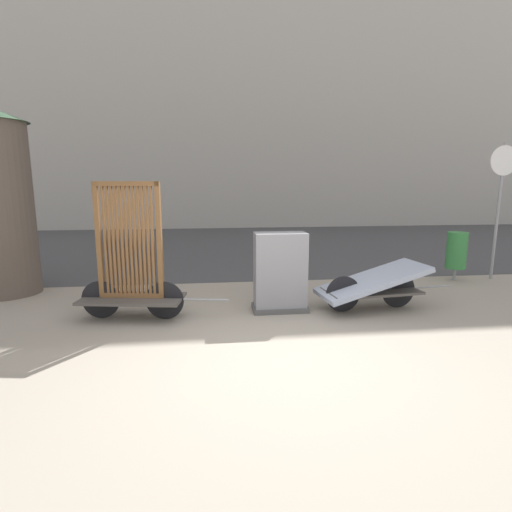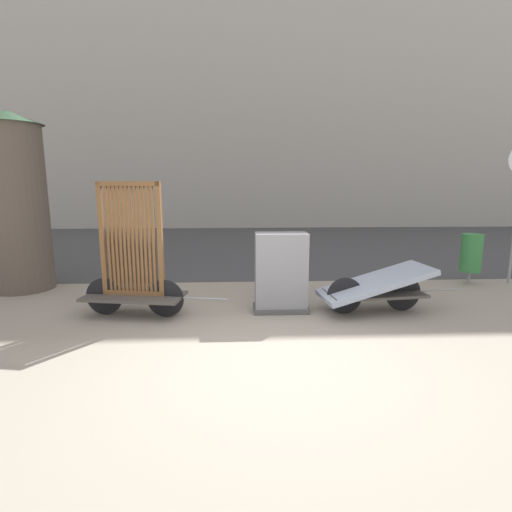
{
  "view_description": "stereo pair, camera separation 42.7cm",
  "coord_description": "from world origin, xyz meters",
  "px_view_note": "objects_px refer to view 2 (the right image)",
  "views": [
    {
      "loc": [
        -0.7,
        -4.2,
        2.03
      ],
      "look_at": [
        0.0,
        1.75,
        0.92
      ],
      "focal_mm": 28.0,
      "sensor_mm": 36.0,
      "label": 1
    },
    {
      "loc": [
        -0.27,
        -4.23,
        2.03
      ],
      "look_at": [
        0.0,
        1.75,
        0.92
      ],
      "focal_mm": 28.0,
      "sensor_mm": 36.0,
      "label": 2
    }
  ],
  "objects_px": {
    "bike_cart_with_bedframe": "(133,269)",
    "trash_bin": "(471,253)",
    "utility_cabinet": "(281,275)",
    "advertising_column": "(15,201)",
    "bike_cart_with_mattress": "(375,287)"
  },
  "relations": [
    {
      "from": "bike_cart_with_bedframe",
      "to": "trash_bin",
      "type": "relative_size",
      "value": 2.2
    },
    {
      "from": "utility_cabinet",
      "to": "trash_bin",
      "type": "distance_m",
      "value": 4.3
    },
    {
      "from": "utility_cabinet",
      "to": "advertising_column",
      "type": "bearing_deg",
      "value": 162.0
    },
    {
      "from": "advertising_column",
      "to": "bike_cart_with_bedframe",
      "type": "bearing_deg",
      "value": -33.58
    },
    {
      "from": "bike_cart_with_bedframe",
      "to": "advertising_column",
      "type": "bearing_deg",
      "value": 155.6
    },
    {
      "from": "trash_bin",
      "to": "advertising_column",
      "type": "height_order",
      "value": "advertising_column"
    },
    {
      "from": "advertising_column",
      "to": "utility_cabinet",
      "type": "bearing_deg",
      "value": -18.0
    },
    {
      "from": "trash_bin",
      "to": "advertising_column",
      "type": "distance_m",
      "value": 8.87
    },
    {
      "from": "trash_bin",
      "to": "advertising_column",
      "type": "bearing_deg",
      "value": 180.0
    },
    {
      "from": "bike_cart_with_bedframe",
      "to": "trash_bin",
      "type": "distance_m",
      "value": 6.49
    },
    {
      "from": "bike_cart_with_bedframe",
      "to": "bike_cart_with_mattress",
      "type": "relative_size",
      "value": 0.96
    },
    {
      "from": "bike_cart_with_mattress",
      "to": "trash_bin",
      "type": "distance_m",
      "value": 3.05
    },
    {
      "from": "utility_cabinet",
      "to": "bike_cart_with_mattress",
      "type": "bearing_deg",
      "value": -4.8
    },
    {
      "from": "trash_bin",
      "to": "utility_cabinet",
      "type": "bearing_deg",
      "value": -158.7
    },
    {
      "from": "trash_bin",
      "to": "advertising_column",
      "type": "xyz_separation_m",
      "value": [
        -8.8,
        0.0,
        1.05
      ]
    }
  ]
}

